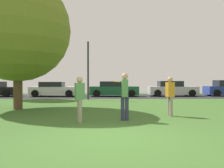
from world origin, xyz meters
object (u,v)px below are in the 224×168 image
Objects in this scene: oak_tree_center at (18,29)px; parked_car_green at (114,89)px; frisbee_disc at (117,81)px; person_bystander at (125,94)px; oak_tree_right at (15,50)px; street_lamp_post at (88,71)px; person_thrower at (170,95)px; person_catcher at (80,97)px; parked_car_silver at (172,89)px; parked_car_white at (54,90)px.

oak_tree_center reaches higher than parked_car_green.
person_bystander is at bearing -24.24° from frisbee_disc.
oak_tree_center is at bearing -67.32° from oak_tree_right.
parked_car_green is (-0.20, 13.18, -0.34)m from person_bystander.
oak_tree_right is 1.26× the size of parked_car_green.
street_lamp_post is at bearing -6.71° from oak_tree_right.
person_thrower reaches higher than person_catcher.
frisbee_disc is 14.46m from parked_car_silver.
oak_tree_right is at bearing 100.12° from person_catcher.
person_catcher is at bearing -86.47° from street_lamp_post.
oak_tree_right reaches higher than parked_car_white.
oak_tree_center is at bearing -136.72° from parked_car_silver.
oak_tree_center is 10.32m from parked_car_white.
frisbee_disc is at bearing -90.46° from parked_car_green.
oak_tree_center is at bearing -117.58° from parked_car_green.
oak_tree_right is 1.31× the size of parked_car_white.
person_bystander is at bearing -76.77° from street_lamp_post.
oak_tree_center is 6.55m from frisbee_disc.
person_thrower is at bearing -42.33° from oak_tree_right.
parked_car_white is at bearing -78.95° from person_thrower.
oak_tree_center is 7.09m from street_lamp_post.
parked_car_white is (-7.70, 12.09, -0.27)m from person_thrower.
frisbee_disc is at bearing -112.99° from parked_car_silver.
oak_tree_right reaches higher than person_bystander.
parked_car_white is at bearing 92.60° from oak_tree_center.
street_lamp_post is at bearing -45.71° from parked_car_white.
oak_tree_center is 11.55m from parked_car_green.
parked_car_green is (1.43, 13.57, -0.24)m from person_catcher.
parked_car_white is 11.08m from parked_car_silver.
parked_car_silver is at bearing 13.39° from oak_tree_right.
oak_tree_right is at bearing -63.76° from person_thrower.
parked_car_white is (2.40, 2.89, -3.32)m from oak_tree_right.
frisbee_disc is 13.07m from parked_car_green.
parked_car_white is at bearing 50.24° from oak_tree_right.
oak_tree_right is 5.01m from parked_car_white.
parked_car_white is (-0.44, 9.70, -3.49)m from oak_tree_center.
oak_tree_right is 9.10m from parked_car_green.
person_thrower is at bearing 21.43° from frisbee_disc.
street_lamp_post is at bearing -85.16° from person_thrower.
parked_car_white is (-4.11, 13.50, -0.26)m from person_catcher.
parked_car_white is (-5.74, 13.11, -0.36)m from person_bystander.
parked_car_green is at bearing 60.77° from street_lamp_post.
parked_car_silver reaches higher than parked_car_white.
oak_tree_right is 13.02m from frisbee_disc.
person_catcher is 1.68m from person_bystander.
oak_tree_center is at bearing -87.40° from parked_car_white.
parked_car_silver is at bearing 43.28° from oak_tree_center.
person_catcher reaches higher than parked_car_white.
person_bystander reaches higher than parked_car_white.
parked_car_silver is at bearing 67.01° from frisbee_disc.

